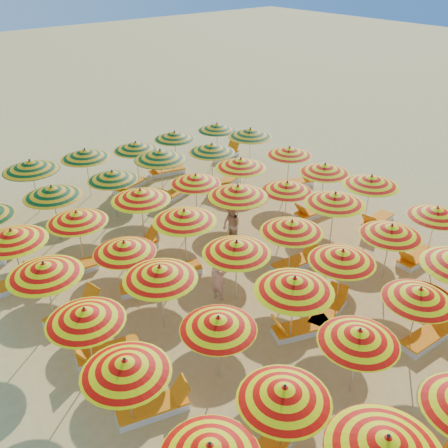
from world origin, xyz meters
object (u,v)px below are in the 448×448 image
(umbrella_20, at_px, (237,247))
(umbrella_29, at_px, (325,168))
(umbrella_38, at_px, (112,176))
(lounger_16, at_px, (149,287))
(lounger_19, at_px, (6,287))
(lounger_29, at_px, (227,155))
(umbrella_9, at_px, (420,294))
(umbrella_14, at_px, (294,284))
(lounger_9, at_px, (300,329))
(lounger_14, at_px, (377,221))
(umbrella_30, at_px, (12,236))
(umbrella_19, at_px, (160,273))
(umbrella_37, at_px, (52,192))
(lounger_17, at_px, (175,271))
(umbrella_27, at_px, (238,191))
(umbrella_25, at_px, (124,247))
(umbrella_7, at_px, (284,393))
(umbrella_33, at_px, (196,179))
(umbrella_32, at_px, (141,195))
(lounger_13, at_px, (296,263))
(umbrella_46, at_px, (175,135))
(lounger_24, at_px, (174,194))
(lounger_22, at_px, (296,183))
(umbrella_40, at_px, (212,148))
(umbrella_13, at_px, (218,323))
(umbrella_26, at_px, (184,216))
(umbrella_28, at_px, (287,186))
(lounger_15, at_px, (74,312))
(lounger_21, at_px, (135,245))
(lounger_10, at_px, (328,311))
(lounger_11, at_px, (417,258))
(beachgoer_a, at_px, (218,281))
(umbrella_15, at_px, (342,256))
(lounger_12, at_px, (107,352))
(lounger_27, at_px, (129,186))
(umbrella_24, at_px, (44,269))
(umbrella_41, at_px, (250,133))
(umbrella_47, at_px, (217,127))
(lounger_18, at_px, (313,212))
(lounger_20, at_px, (70,270))
(umbrella_22, at_px, (335,198))
(umbrella_12, at_px, (125,366))
(umbrella_23, at_px, (371,181))
(umbrella_21, at_px, (292,226))
(umbrella_35, at_px, (289,151))
(umbrella_39, at_px, (160,155))
(umbrella_44, at_px, (85,154))
(umbrella_34, at_px, (241,163))
(umbrella_18, at_px, (85,315))
(beachgoer_b, at_px, (231,226))

(umbrella_20, height_order, umbrella_29, umbrella_20)
(umbrella_38, bearing_deg, lounger_16, -108.06)
(lounger_19, relative_size, lounger_29, 0.96)
(umbrella_9, bearing_deg, umbrella_14, 137.51)
(lounger_19, bearing_deg, umbrella_38, 21.45)
(lounger_9, height_order, lounger_14, same)
(umbrella_29, relative_size, umbrella_30, 1.00)
(umbrella_19, xyz_separation_m, umbrella_37, (-0.24, 6.73, 0.03))
(umbrella_14, relative_size, lounger_17, 1.55)
(umbrella_27, bearing_deg, umbrella_25, -175.65)
(umbrella_7, bearing_deg, umbrella_33, 62.95)
(umbrella_27, distance_m, umbrella_32, 3.47)
(lounger_13, xyz_separation_m, lounger_17, (-3.52, 2.28, 0.00))
(umbrella_46, relative_size, lounger_24, 1.14)
(umbrella_38, relative_size, lounger_22, 1.15)
(umbrella_40, bearing_deg, umbrella_13, -127.45)
(umbrella_26, relative_size, umbrella_28, 1.09)
(umbrella_33, relative_size, lounger_19, 1.20)
(lounger_15, relative_size, lounger_21, 1.00)
(umbrella_33, xyz_separation_m, lounger_10, (-0.47, -7.22, -1.69))
(lounger_11, relative_size, beachgoer_a, 1.33)
(umbrella_15, relative_size, umbrella_40, 1.19)
(lounger_12, bearing_deg, lounger_11, 179.45)
(umbrella_15, xyz_separation_m, lounger_27, (-0.62, 11.50, -1.70))
(umbrella_24, bearing_deg, beachgoer_a, -24.83)
(umbrella_41, xyz_separation_m, lounger_27, (-5.59, 2.00, -1.83))
(umbrella_47, xyz_separation_m, lounger_18, (-0.72, -7.20, -1.63))
(lounger_18, bearing_deg, lounger_20, -9.66)
(umbrella_32, relative_size, umbrella_46, 1.14)
(umbrella_14, distance_m, umbrella_22, 5.47)
(umbrella_19, distance_m, lounger_15, 3.32)
(umbrella_28, bearing_deg, umbrella_12, -155.30)
(umbrella_23, distance_m, lounger_13, 4.53)
(umbrella_9, bearing_deg, umbrella_40, 79.05)
(umbrella_21, bearing_deg, umbrella_28, 46.86)
(umbrella_35, bearing_deg, umbrella_19, -155.58)
(umbrella_29, xyz_separation_m, lounger_20, (-10.09, 2.29, -1.74))
(umbrella_7, xyz_separation_m, umbrella_35, (9.84, 9.37, 0.01))
(umbrella_38, xyz_separation_m, lounger_14, (7.68, -7.12, -1.70))
(umbrella_15, bearing_deg, umbrella_21, 88.00)
(umbrella_15, relative_size, lounger_11, 1.49)
(umbrella_29, distance_m, umbrella_39, 6.80)
(umbrella_44, height_order, lounger_29, umbrella_44)
(umbrella_41, bearing_deg, lounger_22, -78.58)
(umbrella_34, xyz_separation_m, umbrella_47, (2.46, 4.62, -0.17))
(umbrella_18, xyz_separation_m, umbrella_21, (7.03, -0.20, 0.05))
(umbrella_26, bearing_deg, umbrella_14, -89.75)
(lounger_17, bearing_deg, lounger_10, 137.07)
(lounger_15, bearing_deg, umbrella_27, -8.36)
(umbrella_30, xyz_separation_m, beachgoer_b, (6.96, -2.17, -1.21))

